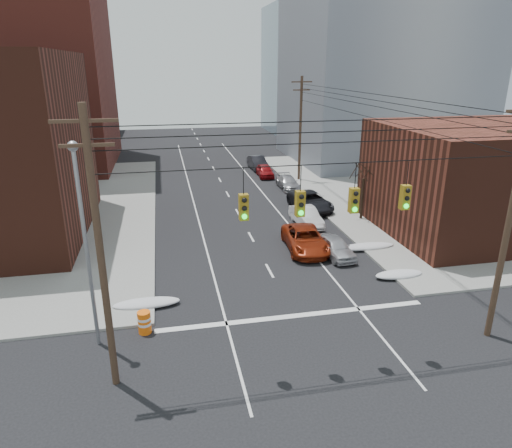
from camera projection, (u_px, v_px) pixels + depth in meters
name	position (u px, v px, depth m)	size (l,w,h in m)	color
ground	(342.00, 404.00, 17.27)	(160.00, 160.00, 0.00)	black
sidewalk_ne	(489.00, 187.00, 47.34)	(40.00, 40.00, 0.15)	gray
building_brick_far	(41.00, 101.00, 78.65)	(22.00, 18.00, 12.00)	#492016
building_office	(381.00, 61.00, 57.96)	(22.00, 20.00, 25.00)	gray
building_glass	(325.00, 70.00, 82.85)	(20.00, 18.00, 22.00)	gray
building_storefront	(491.00, 179.00, 34.16)	(16.00, 12.00, 8.00)	#492016
utility_pole_left	(100.00, 251.00, 16.50)	(2.20, 0.28, 11.00)	#473323
utility_pole_right	(509.00, 220.00, 19.74)	(2.20, 0.28, 11.00)	#473323
utility_pole_far	(300.00, 127.00, 48.37)	(2.20, 0.28, 11.00)	#473323
traffic_signals	(327.00, 201.00, 17.65)	(17.00, 0.42, 2.02)	black
street_light	(84.00, 231.00, 19.16)	(0.44, 0.44, 9.32)	gray
bare_tree	(363.00, 193.00, 36.80)	(2.09, 2.20, 4.93)	black
snow_nw	(147.00, 303.00, 24.10)	(3.50, 1.08, 0.42)	silver
snow_ne	(399.00, 274.00, 27.39)	(3.00, 1.08, 0.42)	silver
snow_east_far	(367.00, 247.00, 31.55)	(4.00, 1.08, 0.42)	silver
red_pickup	(305.00, 239.00, 31.32)	(2.54, 5.50, 1.53)	maroon
parked_car_a	(335.00, 247.00, 30.29)	(1.59, 3.95, 1.35)	#BABABF
parked_car_b	(306.00, 216.00, 36.14)	(1.53, 4.39, 1.45)	white
parked_car_c	(310.00, 201.00, 40.00)	(2.59, 5.61, 1.56)	black
parked_car_d	(288.00, 182.00, 46.85)	(1.78, 4.37, 1.27)	#A4A3A8
parked_car_e	(265.00, 171.00, 51.67)	(1.63, 4.06, 1.38)	maroon
parked_car_f	(257.00, 163.00, 55.39)	(1.67, 4.80, 1.58)	black
lot_car_a	(32.00, 224.00, 34.13)	(1.43, 4.10, 1.35)	silver
lot_car_b	(53.00, 210.00, 37.57)	(2.11, 4.58, 1.27)	#A9A9AD
lot_car_d	(23.00, 220.00, 35.18)	(1.54, 3.84, 1.31)	#9F9FA4
construction_barrel	(144.00, 322.00, 21.67)	(0.81, 0.81, 1.11)	#FF640D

